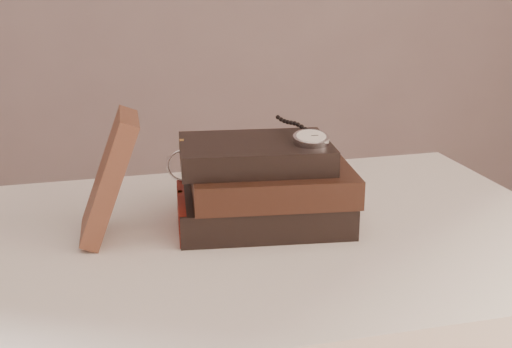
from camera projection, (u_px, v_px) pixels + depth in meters
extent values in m
cube|color=silver|center=(218.00, 249.00, 0.96)|extent=(1.00, 0.60, 0.04)
cube|color=white|center=(219.00, 288.00, 0.98)|extent=(0.88, 0.49, 0.08)
cylinder|color=white|center=(413.00, 347.00, 1.42)|extent=(0.05, 0.05, 0.71)
cube|color=black|center=(263.00, 209.00, 0.99)|extent=(0.26, 0.19, 0.04)
cube|color=beige|center=(265.00, 209.00, 0.99)|extent=(0.25, 0.18, 0.03)
cube|color=gold|center=(180.00, 207.00, 1.00)|extent=(0.01, 0.01, 0.05)
cube|color=maroon|center=(182.00, 212.00, 0.98)|extent=(0.03, 0.15, 0.05)
cube|color=black|center=(272.00, 182.00, 0.97)|extent=(0.24, 0.18, 0.04)
cube|color=beige|center=(274.00, 182.00, 0.97)|extent=(0.23, 0.17, 0.03)
cube|color=gold|center=(193.00, 180.00, 0.98)|extent=(0.01, 0.01, 0.04)
cube|color=black|center=(255.00, 154.00, 0.97)|extent=(0.22, 0.17, 0.03)
cube|color=beige|center=(257.00, 153.00, 0.98)|extent=(0.22, 0.16, 0.03)
cube|color=gold|center=(182.00, 152.00, 0.98)|extent=(0.01, 0.01, 0.04)
cube|color=#47261B|center=(109.00, 177.00, 0.92)|extent=(0.09, 0.11, 0.17)
cylinder|color=silver|center=(311.00, 139.00, 0.95)|extent=(0.06, 0.06, 0.02)
cylinder|color=white|center=(311.00, 136.00, 0.95)|extent=(0.05, 0.05, 0.01)
torus|color=silver|center=(311.00, 137.00, 0.95)|extent=(0.05, 0.05, 0.01)
cylinder|color=silver|center=(307.00, 134.00, 0.98)|extent=(0.01, 0.01, 0.01)
cube|color=black|center=(310.00, 135.00, 0.96)|extent=(0.00, 0.01, 0.00)
cube|color=black|center=(315.00, 136.00, 0.95)|extent=(0.01, 0.00, 0.00)
sphere|color=black|center=(305.00, 129.00, 0.99)|extent=(0.01, 0.01, 0.01)
sphere|color=black|center=(302.00, 127.00, 0.99)|extent=(0.01, 0.01, 0.01)
sphere|color=black|center=(298.00, 125.00, 1.00)|extent=(0.01, 0.01, 0.01)
sphere|color=black|center=(295.00, 123.00, 1.01)|extent=(0.01, 0.01, 0.01)
sphere|color=black|center=(291.00, 123.00, 1.02)|extent=(0.01, 0.01, 0.01)
sphere|color=black|center=(288.00, 122.00, 1.03)|extent=(0.01, 0.01, 0.01)
sphere|color=black|center=(284.00, 121.00, 1.04)|extent=(0.01, 0.01, 0.01)
sphere|color=black|center=(281.00, 119.00, 1.05)|extent=(0.01, 0.01, 0.01)
sphere|color=black|center=(278.00, 117.00, 1.06)|extent=(0.01, 0.01, 0.01)
torus|color=silver|center=(183.00, 166.00, 1.03)|extent=(0.05, 0.02, 0.05)
torus|color=silver|center=(217.00, 164.00, 1.04)|extent=(0.05, 0.02, 0.05)
cylinder|color=silver|center=(200.00, 163.00, 1.04)|extent=(0.01, 0.00, 0.00)
cylinder|color=silver|center=(168.00, 160.00, 1.08)|extent=(0.02, 0.11, 0.03)
cylinder|color=silver|center=(228.00, 158.00, 1.10)|extent=(0.02, 0.11, 0.03)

